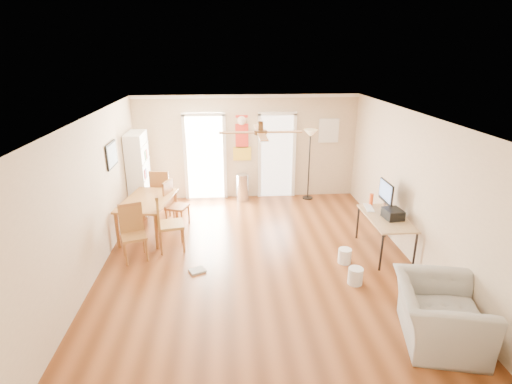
{
  "coord_description": "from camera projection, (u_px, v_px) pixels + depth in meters",
  "views": [
    {
      "loc": [
        -0.53,
        -6.21,
        3.6
      ],
      "look_at": [
        0.0,
        0.6,
        1.15
      ],
      "focal_mm": 27.85,
      "sensor_mm": 36.0,
      "label": 1
    }
  ],
  "objects": [
    {
      "name": "floor",
      "position": [
        259.0,
        264.0,
        7.08
      ],
      "size": [
        7.0,
        7.0,
        0.0
      ],
      "primitive_type": "plane",
      "color": "brown",
      "rests_on": "ground"
    },
    {
      "name": "ceiling",
      "position": [
        259.0,
        118.0,
        6.2
      ],
      "size": [
        5.5,
        7.0,
        0.0
      ],
      "primitive_type": null,
      "color": "silver",
      "rests_on": "floor"
    },
    {
      "name": "wall_back",
      "position": [
        247.0,
        147.0,
        9.93
      ],
      "size": [
        5.5,
        0.04,
        2.6
      ],
      "primitive_type": null,
      "color": "beige",
      "rests_on": "floor"
    },
    {
      "name": "wall_front",
      "position": [
        294.0,
        338.0,
        3.36
      ],
      "size": [
        5.5,
        0.04,
        2.6
      ],
      "primitive_type": null,
      "color": "beige",
      "rests_on": "floor"
    },
    {
      "name": "wall_left",
      "position": [
        90.0,
        200.0,
        6.44
      ],
      "size": [
        0.04,
        7.0,
        2.6
      ],
      "primitive_type": null,
      "color": "beige",
      "rests_on": "floor"
    },
    {
      "name": "wall_right",
      "position": [
        417.0,
        191.0,
        6.84
      ],
      "size": [
        0.04,
        7.0,
        2.6
      ],
      "primitive_type": null,
      "color": "beige",
      "rests_on": "floor"
    },
    {
      "name": "crown_molding",
      "position": [
        259.0,
        120.0,
        6.22
      ],
      "size": [
        5.5,
        7.0,
        0.08
      ],
      "primitive_type": null,
      "color": "white",
      "rests_on": "wall_back"
    },
    {
      "name": "kitchen_doorway",
      "position": [
        205.0,
        158.0,
        9.92
      ],
      "size": [
        0.9,
        0.1,
        2.1
      ],
      "primitive_type": null,
      "color": "white",
      "rests_on": "wall_back"
    },
    {
      "name": "bathroom_doorway",
      "position": [
        277.0,
        157.0,
        10.05
      ],
      "size": [
        0.8,
        0.1,
        2.1
      ],
      "primitive_type": null,
      "color": "white",
      "rests_on": "wall_back"
    },
    {
      "name": "wall_decal",
      "position": [
        242.0,
        138.0,
        9.82
      ],
      "size": [
        0.46,
        0.03,
        1.1
      ],
      "primitive_type": "cube",
      "color": "red",
      "rests_on": "wall_back"
    },
    {
      "name": "ac_grille",
      "position": [
        329.0,
        131.0,
        9.92
      ],
      "size": [
        0.5,
        0.04,
        0.6
      ],
      "primitive_type": "cube",
      "color": "white",
      "rests_on": "wall_back"
    },
    {
      "name": "framed_poster",
      "position": [
        112.0,
        155.0,
        7.62
      ],
      "size": [
        0.04,
        0.66,
        0.48
      ],
      "primitive_type": "cube",
      "color": "black",
      "rests_on": "wall_left"
    },
    {
      "name": "ceiling_fan",
      "position": [
        261.0,
        132.0,
        5.98
      ],
      "size": [
        1.24,
        1.24,
        0.2
      ],
      "primitive_type": null,
      "color": "#593819",
      "rests_on": "ceiling"
    },
    {
      "name": "bookshelf",
      "position": [
        139.0,
        173.0,
        9.12
      ],
      "size": [
        0.48,
        0.88,
        1.87
      ],
      "primitive_type": null,
      "rotation": [
        0.0,
        0.0,
        0.13
      ],
      "color": "white",
      "rests_on": "floor"
    },
    {
      "name": "dining_table",
      "position": [
        149.0,
        216.0,
        8.18
      ],
      "size": [
        1.12,
        1.61,
        0.74
      ],
      "primitive_type": null,
      "rotation": [
        0.0,
        0.0,
        -0.16
      ],
      "color": "#A57035",
      "rests_on": "floor"
    },
    {
      "name": "dining_chair_right_a",
      "position": [
        177.0,
        204.0,
        8.44
      ],
      "size": [
        0.53,
        0.53,
        1.01
      ],
      "primitive_type": null,
      "rotation": [
        0.0,
        0.0,
        1.24
      ],
      "color": "#9E6433",
      "rests_on": "floor"
    },
    {
      "name": "dining_chair_right_b",
      "position": [
        171.0,
        221.0,
        7.44
      ],
      "size": [
        0.55,
        0.55,
        1.14
      ],
      "primitive_type": null,
      "rotation": [
        0.0,
        0.0,
        1.75
      ],
      "color": "#A27434",
      "rests_on": "floor"
    },
    {
      "name": "dining_chair_near",
      "position": [
        134.0,
        234.0,
        7.09
      ],
      "size": [
        0.53,
        0.53,
        1.02
      ],
      "primitive_type": null,
      "rotation": [
        0.0,
        0.0,
        0.34
      ],
      "color": "#A16D34",
      "rests_on": "floor"
    },
    {
      "name": "dining_chair_far",
      "position": [
        163.0,
        192.0,
        9.12
      ],
      "size": [
        0.5,
        0.5,
        1.06
      ],
      "primitive_type": null,
      "rotation": [
        0.0,
        0.0,
        3.0
      ],
      "color": "#995A31",
      "rests_on": "floor"
    },
    {
      "name": "trash_can",
      "position": [
        243.0,
        187.0,
        9.98
      ],
      "size": [
        0.32,
        0.32,
        0.68
      ],
      "primitive_type": "cylinder",
      "rotation": [
        0.0,
        0.0,
        -0.01
      ],
      "color": "#B6B6B9",
      "rests_on": "floor"
    },
    {
      "name": "torchiere_lamp",
      "position": [
        309.0,
        165.0,
        9.92
      ],
      "size": [
        0.4,
        0.4,
        1.78
      ],
      "primitive_type": null,
      "rotation": [
        0.0,
        0.0,
        0.22
      ],
      "color": "black",
      "rests_on": "floor"
    },
    {
      "name": "computer_desk",
      "position": [
        384.0,
        235.0,
        7.37
      ],
      "size": [
        0.67,
        1.34,
        0.72
      ],
      "primitive_type": null,
      "color": "tan",
      "rests_on": "floor"
    },
    {
      "name": "imac",
      "position": [
        386.0,
        196.0,
        7.51
      ],
      "size": [
        0.12,
        0.6,
        0.56
      ],
      "primitive_type": null,
      "rotation": [
        0.0,
        0.0,
        0.07
      ],
      "color": "black",
      "rests_on": "computer_desk"
    },
    {
      "name": "keyboard",
      "position": [
        369.0,
        208.0,
        7.66
      ],
      "size": [
        0.2,
        0.44,
        0.02
      ],
      "primitive_type": "cube",
      "rotation": [
        0.0,
        0.0,
        -0.15
      ],
      "color": "silver",
      "rests_on": "computer_desk"
    },
    {
      "name": "printer",
      "position": [
        393.0,
        214.0,
        7.16
      ],
      "size": [
        0.33,
        0.38,
        0.18
      ],
      "primitive_type": "cube",
      "rotation": [
        0.0,
        0.0,
        0.1
      ],
      "color": "black",
      "rests_on": "computer_desk"
    },
    {
      "name": "orange_bottle",
      "position": [
        371.0,
        199.0,
        7.8
      ],
      "size": [
        0.09,
        0.09,
        0.22
      ],
      "primitive_type": "cylinder",
      "rotation": [
        0.0,
        0.0,
        -0.26
      ],
      "color": "#F94F16",
      "rests_on": "computer_desk"
    },
    {
      "name": "wastebasket_a",
      "position": [
        345.0,
        256.0,
        7.08
      ],
      "size": [
        0.26,
        0.26,
        0.27
      ],
      "primitive_type": "cylinder",
      "rotation": [
        0.0,
        0.0,
        -0.13
      ],
      "color": "white",
      "rests_on": "floor"
    },
    {
      "name": "wastebasket_b",
      "position": [
        355.0,
        276.0,
        6.44
      ],
      "size": [
        0.26,
        0.26,
        0.28
      ],
      "primitive_type": "cylinder",
      "rotation": [
        0.0,
        0.0,
        -0.08
      ],
      "color": "silver",
      "rests_on": "floor"
    },
    {
      "name": "floor_cloth",
      "position": [
        197.0,
        271.0,
        6.83
      ],
      "size": [
        0.32,
        0.3,
        0.04
      ],
      "primitive_type": "cube",
      "rotation": [
        0.0,
        0.0,
        0.44
      ],
      "color": "#9D9C98",
      "rests_on": "floor"
    },
    {
      "name": "armchair",
      "position": [
        439.0,
        315.0,
        5.1
      ],
      "size": [
        1.29,
        1.41,
        0.78
      ],
      "primitive_type": "imported",
      "rotation": [
        0.0,
        0.0,
        1.33
      ],
      "color": "#999994",
      "rests_on": "floor"
    }
  ]
}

